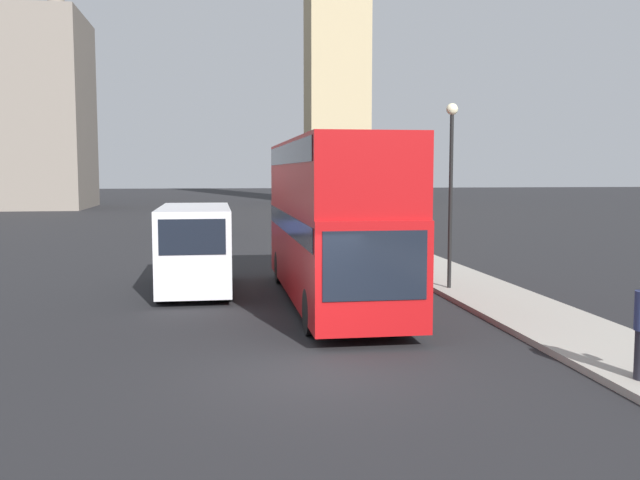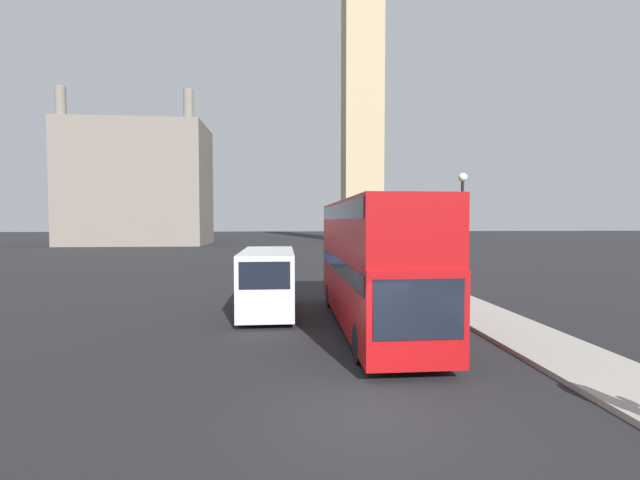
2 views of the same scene
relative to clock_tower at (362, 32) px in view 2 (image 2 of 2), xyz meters
name	(u,v)px [view 2 (image 2 of 2)]	position (x,y,z in m)	size (l,w,h in m)	color
ground_plane	(366,411)	(-12.74, -70.78, -38.63)	(300.00, 300.00, 0.00)	black
clock_tower	(362,32)	(0.00, 0.00, 0.00)	(7.50, 7.67, 75.39)	tan
building_block_distant	(139,185)	(-38.32, -6.44, -28.78)	(21.95, 12.79, 23.92)	slate
red_double_decker_bus	(372,258)	(-11.22, -63.91, -36.05)	(2.58, 11.13, 4.64)	#A80F11
white_van	(268,280)	(-15.13, -61.29, -37.19)	(2.18, 5.81, 2.68)	silver
street_lamp	(462,222)	(-7.27, -62.63, -34.73)	(0.36, 0.36, 5.71)	black
parked_sedan	(272,257)	(-15.51, -40.55, -37.97)	(1.79, 4.37, 1.44)	navy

